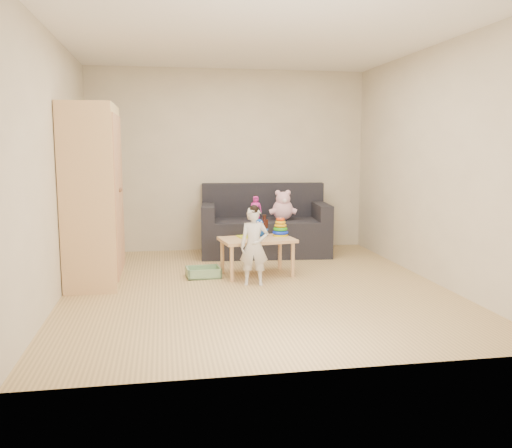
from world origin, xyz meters
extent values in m
plane|color=tan|center=(0.00, 0.00, 0.00)|extent=(4.50, 4.50, 0.00)
plane|color=white|center=(0.00, 0.00, 2.60)|extent=(4.50, 4.50, 0.00)
plane|color=beige|center=(0.00, 2.25, 1.30)|extent=(4.00, 0.00, 4.00)
plane|color=beige|center=(0.00, -2.25, 1.30)|extent=(4.00, 0.00, 4.00)
plane|color=beige|center=(-2.00, 0.00, 1.30)|extent=(0.00, 4.50, 4.50)
plane|color=beige|center=(2.00, 0.00, 1.30)|extent=(0.00, 4.50, 4.50)
cube|color=#D6B675|center=(-1.72, 0.51, 0.98)|extent=(0.54, 1.08, 1.95)
cube|color=black|center=(0.44, 1.75, 0.25)|extent=(1.83, 1.04, 0.49)
cube|color=tan|center=(0.11, 0.53, 0.22)|extent=(0.91, 0.65, 0.44)
imported|color=silver|center=(0.00, 0.10, 0.42)|extent=(0.34, 0.26, 0.83)
imported|color=#E92BAC|center=(0.29, 1.69, 0.66)|extent=(0.18, 0.14, 0.33)
cylinder|color=yellow|center=(0.42, 0.65, 0.45)|extent=(0.18, 0.18, 0.02)
cylinder|color=silver|center=(0.42, 0.65, 0.56)|extent=(0.02, 0.02, 0.21)
torus|color=#0D29DE|center=(0.42, 0.65, 0.48)|extent=(0.19, 0.19, 0.04)
torus|color=#259717|center=(0.42, 0.65, 0.53)|extent=(0.17, 0.17, 0.04)
torus|color=orange|center=(0.42, 0.65, 0.57)|extent=(0.15, 0.15, 0.04)
torus|color=#F3A90C|center=(0.42, 0.65, 0.61)|extent=(0.13, 0.13, 0.04)
torus|color=red|center=(0.42, 0.65, 0.64)|extent=(0.11, 0.11, 0.04)
cylinder|color=black|center=(0.23, 0.68, 0.54)|extent=(0.09, 0.09, 0.20)
cylinder|color=black|center=(0.23, 0.68, 0.66)|extent=(0.04, 0.04, 0.06)
cylinder|color=black|center=(0.23, 0.68, 0.69)|extent=(0.05, 0.05, 0.02)
cube|color=#D3DF17|center=(0.00, 0.62, 0.45)|extent=(0.22, 0.22, 0.01)
camera|label=1|loc=(-0.96, -5.61, 1.50)|focal=38.00mm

